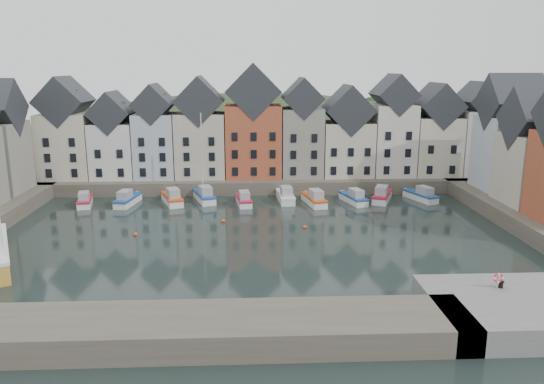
{
  "coord_description": "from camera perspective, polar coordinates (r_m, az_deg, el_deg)",
  "views": [
    {
      "loc": [
        -0.81,
        -56.41,
        19.15
      ],
      "look_at": [
        2.05,
        6.0,
        4.35
      ],
      "focal_mm": 35.0,
      "sensor_mm": 36.0,
      "label": 1
    }
  ],
  "objects": [
    {
      "name": "far_quay",
      "position": [
        88.3,
        -2.04,
        1.45
      ],
      "size": [
        90.0,
        16.0,
        2.0
      ],
      "primitive_type": "cube",
      "color": "#4B433A",
      "rests_on": "ground"
    },
    {
      "name": "boat_h",
      "position": [
        77.26,
        8.79,
        -0.65
      ],
      "size": [
        3.47,
        6.49,
        2.38
      ],
      "rotation": [
        0.0,
        0.0,
        0.26
      ],
      "color": "silver",
      "rests_on": "ground"
    },
    {
      "name": "hillside",
      "position": [
        118.38,
        -2.1,
        -4.96
      ],
      "size": [
        153.6,
        70.4,
        64.0
      ],
      "color": "#2B371B",
      "rests_on": "ground"
    },
    {
      "name": "boat_a",
      "position": [
        79.52,
        -19.5,
        -0.89
      ],
      "size": [
        3.03,
        6.17,
        2.27
      ],
      "rotation": [
        0.0,
        0.0,
        0.21
      ],
      "color": "silver",
      "rests_on": "ground"
    },
    {
      "name": "near_wall",
      "position": [
        39.97,
        -16.12,
        -14.24
      ],
      "size": [
        50.0,
        6.0,
        2.0
      ],
      "primitive_type": "cube",
      "color": "#4B433A",
      "rests_on": "ground"
    },
    {
      "name": "boat_b",
      "position": [
        78.05,
        -15.31,
        -0.81
      ],
      "size": [
        2.99,
        6.65,
        2.46
      ],
      "rotation": [
        0.0,
        0.0,
        -0.16
      ],
      "color": "silver",
      "rests_on": "ground"
    },
    {
      "name": "right_terrace",
      "position": [
        74.95,
        26.89,
        4.03
      ],
      "size": [
        8.3,
        24.25,
        16.36
      ],
      "color": "#AAB3BC",
      "rests_on": "right_quay"
    },
    {
      "name": "boat_j",
      "position": [
        80.87,
        15.76,
        -0.36
      ],
      "size": [
        3.94,
        6.56,
        2.41
      ],
      "rotation": [
        0.0,
        0.0,
        0.34
      ],
      "color": "silver",
      "rests_on": "ground"
    },
    {
      "name": "mooring_buoys",
      "position": [
        64.68,
        -5.35,
        -3.82
      ],
      "size": [
        20.5,
        5.5,
        0.5
      ],
      "color": "#C03F16",
      "rests_on": "ground"
    },
    {
      "name": "boat_c",
      "position": [
        77.28,
        -10.68,
        -0.67
      ],
      "size": [
        4.16,
        7.03,
        2.58
      ],
      "rotation": [
        0.0,
        0.0,
        0.33
      ],
      "color": "silver",
      "rests_on": "ground"
    },
    {
      "name": "boat_e",
      "position": [
        75.57,
        -3.04,
        -0.84
      ],
      "size": [
        2.54,
        6.12,
        2.28
      ],
      "rotation": [
        0.0,
        0.0,
        0.12
      ],
      "color": "silver",
      "rests_on": "ground"
    },
    {
      "name": "ground",
      "position": [
        59.58,
        -1.71,
        -5.43
      ],
      "size": [
        260.0,
        260.0,
        0.0
      ],
      "primitive_type": "plane",
      "color": "black",
      "rests_on": "ground"
    },
    {
      "name": "boat_i",
      "position": [
        79.06,
        11.74,
        -0.4
      ],
      "size": [
        4.51,
        7.07,
        2.6
      ],
      "rotation": [
        0.0,
        0.0,
        -0.39
      ],
      "color": "silver",
      "rests_on": "ground"
    },
    {
      "name": "boat_f",
      "position": [
        77.24,
        1.47,
        -0.45
      ],
      "size": [
        2.49,
        6.79,
        2.56
      ],
      "rotation": [
        0.0,
        0.0,
        0.06
      ],
      "color": "silver",
      "rests_on": "ground"
    },
    {
      "name": "far_terrace",
      "position": [
        85.13,
        0.1,
        6.39
      ],
      "size": [
        72.37,
        8.16,
        17.78
      ],
      "color": "beige",
      "rests_on": "far_quay"
    },
    {
      "name": "life_ring_post",
      "position": [
        46.03,
        23.15,
        -8.53
      ],
      "size": [
        0.8,
        0.17,
        1.3
      ],
      "color": "gray",
      "rests_on": "near_quay"
    },
    {
      "name": "mooring_bollard",
      "position": [
        46.47,
        23.4,
        -9.07
      ],
      "size": [
        0.48,
        0.48,
        0.56
      ],
      "color": "black",
      "rests_on": "near_quay"
    },
    {
      "name": "boat_g",
      "position": [
        75.69,
        4.58,
        -0.79
      ],
      "size": [
        3.24,
        6.86,
        2.53
      ],
      "rotation": [
        0.0,
        0.0,
        0.19
      ],
      "color": "silver",
      "rests_on": "ground"
    },
    {
      "name": "boat_d",
      "position": [
        77.91,
        -7.28,
        -0.38
      ],
      "size": [
        4.03,
        7.11,
        12.98
      ],
      "rotation": [
        0.0,
        0.0,
        0.3
      ],
      "color": "silver",
      "rests_on": "ground"
    }
  ]
}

